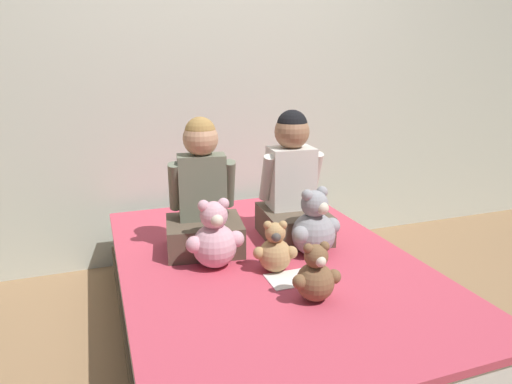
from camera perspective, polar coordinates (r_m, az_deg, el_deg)
ground_plane at (r=2.31m, az=1.39°, el=-17.33°), size 14.00×14.00×0.00m
wall_behind_bed at (r=2.94m, az=-6.24°, el=15.69°), size 8.00×0.06×2.50m
bed at (r=2.20m, az=1.43°, el=-13.12°), size 1.32×1.86×0.39m
child_on_left at (r=2.17m, az=-6.65°, el=-0.90°), size 0.39×0.35×0.63m
child_on_right at (r=2.31m, az=4.56°, el=0.64°), size 0.33×0.39×0.65m
teddy_bear_held_by_left_child at (r=2.01m, az=-5.20°, el=-5.85°), size 0.26×0.20×0.31m
teddy_bear_held_by_right_child at (r=2.13m, az=7.26°, el=-4.38°), size 0.27×0.20×0.32m
teddy_bear_between_children at (r=1.97m, az=2.40°, el=-7.28°), size 0.19×0.14×0.23m
teddy_bear_at_foot_of_bed at (r=1.76m, az=7.46°, el=-10.39°), size 0.20×0.15×0.23m
sign_card at (r=1.95m, az=4.60°, el=-10.74°), size 0.21×0.15×0.00m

